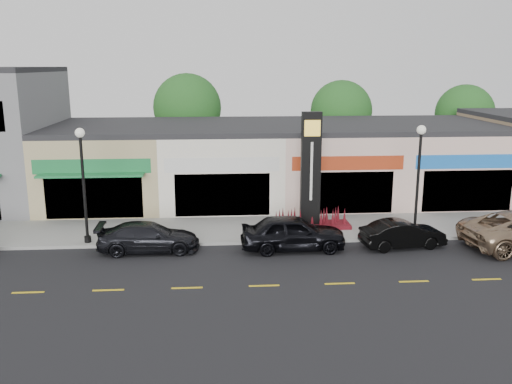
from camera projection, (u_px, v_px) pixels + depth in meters
ground at (258, 259)px, 24.07m from camera, size 120.00×120.00×0.00m
sidewalk at (252, 229)px, 28.28m from camera, size 52.00×4.30×0.15m
curb at (255, 242)px, 26.09m from camera, size 52.00×0.20×0.15m
shop_beige at (110, 163)px, 34.06m from camera, size 7.00×10.85×4.80m
shop_cream at (221, 162)px, 34.56m from camera, size 7.00×10.01×4.80m
shop_pink_w at (330, 160)px, 35.05m from camera, size 7.00×10.01×4.80m
shop_pink_e at (435, 159)px, 35.53m from camera, size 7.00×10.01×4.80m
tree_rear_west at (187, 108)px, 41.53m from camera, size 5.20×5.20×7.83m
tree_rear_mid at (341, 111)px, 42.45m from camera, size 4.80×4.80×7.29m
tree_rear_east at (464, 114)px, 43.20m from camera, size 4.60×4.60×6.94m
lamp_west_near at (83, 174)px, 25.15m from camera, size 0.44×0.44×5.47m
lamp_east_near at (419, 169)px, 26.26m from camera, size 0.44×0.44×5.47m
pylon_sign at (310, 187)px, 27.84m from camera, size 4.20×1.30×6.00m
car_dark_sedan at (148, 237)px, 24.96m from camera, size 1.95×4.68×1.35m
car_black_sedan at (293, 233)px, 25.14m from camera, size 2.04×4.88×1.65m
car_black_conv at (403, 234)px, 25.50m from camera, size 1.91×4.10×1.30m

